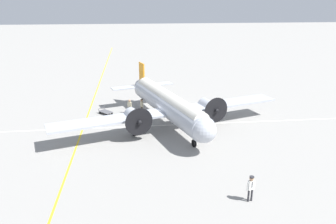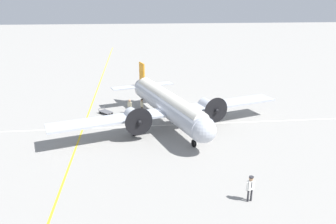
# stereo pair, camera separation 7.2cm
# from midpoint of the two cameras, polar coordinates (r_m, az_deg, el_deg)

# --- Properties ---
(ground_plane) EXTENTS (300.00, 300.00, 0.00)m
(ground_plane) POSITION_cam_midpoint_polar(r_m,az_deg,el_deg) (35.00, -0.06, -2.34)
(ground_plane) COLOR gray
(apron_line_eastwest) EXTENTS (120.00, 0.16, 0.01)m
(apron_line_eastwest) POSITION_cam_midpoint_polar(r_m,az_deg,el_deg) (35.24, -14.67, -2.84)
(apron_line_eastwest) COLOR gold
(apron_line_eastwest) RESTS_ON ground_plane
(apron_line_northsouth) EXTENTS (0.16, 120.00, 0.01)m
(apron_line_northsouth) POSITION_cam_midpoint_polar(r_m,az_deg,el_deg) (35.05, -0.07, -2.30)
(apron_line_northsouth) COLOR silver
(apron_line_northsouth) RESTS_ON ground_plane
(airliner_main) EXTENTS (17.65, 24.09, 5.34)m
(airliner_main) POSITION_cam_midpoint_polar(r_m,az_deg,el_deg) (33.88, 0.19, 1.20)
(airliner_main) COLOR #ADB2BC
(airliner_main) RESTS_ON ground_plane
(crew_foreground) EXTENTS (0.38, 0.61, 1.87)m
(crew_foreground) POSITION_cam_midpoint_polar(r_m,az_deg,el_deg) (22.73, 14.17, -12.34)
(crew_foreground) COLOR #2D2D33
(crew_foreground) RESTS_ON ground_plane
(passenger_boarding) EXTENTS (0.38, 0.50, 1.71)m
(passenger_boarding) POSITION_cam_midpoint_polar(r_m,az_deg,el_deg) (38.55, -6.76, 1.23)
(passenger_boarding) COLOR #473D2D
(passenger_boarding) RESTS_ON ground_plane
(ramp_agent) EXTENTS (0.54, 0.38, 1.71)m
(ramp_agent) POSITION_cam_midpoint_polar(r_m,az_deg,el_deg) (38.52, -4.65, 1.33)
(ramp_agent) COLOR #473D2D
(ramp_agent) RESTS_ON ground_plane
(suitcase_near_door) EXTENTS (0.46, 0.19, 0.58)m
(suitcase_near_door) POSITION_cam_midpoint_polar(r_m,az_deg,el_deg) (38.50, -6.69, -0.01)
(suitcase_near_door) COLOR #232328
(suitcase_near_door) RESTS_ON ground_plane
(baggage_cart) EXTENTS (1.88, 1.80, 0.56)m
(baggage_cart) POSITION_cam_midpoint_polar(r_m,az_deg,el_deg) (39.02, -10.84, 0.03)
(baggage_cart) COLOR #56565B
(baggage_cart) RESTS_ON ground_plane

